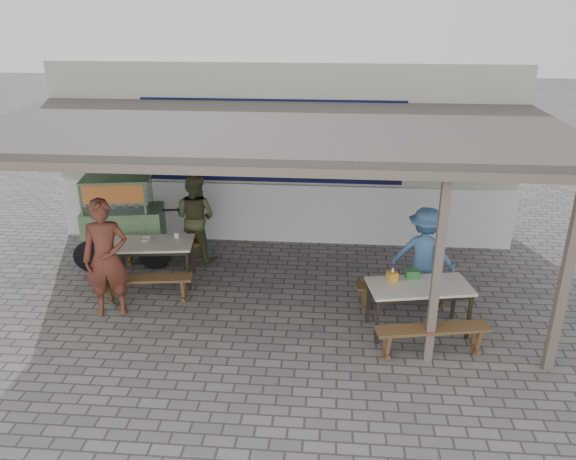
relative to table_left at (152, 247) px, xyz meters
The scene contains 17 objects.
ground 2.36m from the table_left, 25.73° to the right, with size 60.00×60.00×0.00m, color slate.
back_wall 3.46m from the table_left, 51.87° to the left, with size 9.00×1.28×3.50m.
warung_roof 2.90m from the table_left, ahead, with size 9.00×4.21×2.81m.
table_left is the anchor object (origin of this frame).
bench_left_street 0.78m from the table_left, 82.43° to the right, with size 1.48×0.47×0.45m.
bench_left_wall 0.78m from the table_left, 97.57° to the left, with size 1.48×0.47×0.45m.
table_right 4.47m from the table_left, 15.26° to the right, with size 1.56×0.95×0.75m.
bench_right_street 4.80m from the table_left, 22.30° to the right, with size 1.59×0.56×0.45m.
bench_right_wall 4.24m from the table_left, ahead, with size 1.59×0.56×0.45m.
vendor_cart 1.14m from the table_left, 135.19° to the left, with size 1.98×1.03×1.64m.
patron_street_side 1.15m from the table_left, 108.42° to the right, with size 0.68×0.45×1.87m, color brown.
patron_wall_side 1.15m from the table_left, 63.50° to the left, with size 0.81×0.63×1.67m, color #484B29.
patron_right_table 4.52m from the table_left, ahead, with size 1.00×0.58×1.55m, color teal.
tissue_box 4.07m from the table_left, 14.95° to the right, with size 0.13×0.13×0.13m, color orange.
donation_box 4.34m from the table_left, 12.71° to the right, with size 0.19×0.13×0.13m, color #347536.
condiment_jar 0.46m from the table_left, 34.74° to the left, with size 0.08×0.08×0.09m, color silver.
condiment_bowl 0.18m from the table_left, 150.84° to the left, with size 0.17×0.17×0.04m, color white.
Camera 1 is at (0.99, -7.48, 4.54)m, focal length 35.00 mm.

